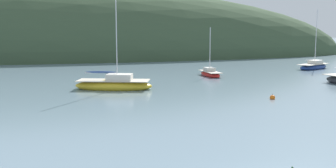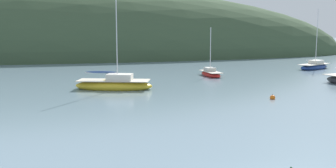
{
  "view_description": "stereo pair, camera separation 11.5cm",
  "coord_description": "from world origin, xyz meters",
  "px_view_note": "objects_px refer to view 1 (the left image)",
  "views": [
    {
      "loc": [
        -6.05,
        -11.86,
        5.82
      ],
      "look_at": [
        0.0,
        20.0,
        1.2
      ],
      "focal_mm": 42.23,
      "sensor_mm": 36.0,
      "label": 1
    },
    {
      "loc": [
        -5.94,
        -11.88,
        5.82
      ],
      "look_at": [
        0.0,
        20.0,
        1.2
      ],
      "focal_mm": 42.23,
      "sensor_mm": 36.0,
      "label": 2
    }
  ],
  "objects_px": {
    "sailboat_teal_outer": "(210,74)",
    "sailboat_navy_dinghy": "(314,66)",
    "sailboat_orange_cutter": "(114,85)",
    "mooring_buoy_outer": "(272,98)"
  },
  "relations": [
    {
      "from": "sailboat_orange_cutter",
      "to": "mooring_buoy_outer",
      "type": "distance_m",
      "value": 14.75
    },
    {
      "from": "sailboat_orange_cutter",
      "to": "mooring_buoy_outer",
      "type": "xyz_separation_m",
      "value": [
        12.55,
        -7.74,
        -0.32
      ]
    },
    {
      "from": "sailboat_teal_outer",
      "to": "sailboat_navy_dinghy",
      "type": "distance_m",
      "value": 17.74
    },
    {
      "from": "sailboat_teal_outer",
      "to": "sailboat_navy_dinghy",
      "type": "relative_size",
      "value": 0.7
    },
    {
      "from": "sailboat_navy_dinghy",
      "to": "mooring_buoy_outer",
      "type": "height_order",
      "value": "sailboat_navy_dinghy"
    },
    {
      "from": "sailboat_orange_cutter",
      "to": "sailboat_teal_outer",
      "type": "bearing_deg",
      "value": 34.54
    },
    {
      "from": "sailboat_navy_dinghy",
      "to": "sailboat_orange_cutter",
      "type": "bearing_deg",
      "value": -154.84
    },
    {
      "from": "sailboat_teal_outer",
      "to": "sailboat_navy_dinghy",
      "type": "bearing_deg",
      "value": 17.42
    },
    {
      "from": "sailboat_teal_outer",
      "to": "sailboat_navy_dinghy",
      "type": "xyz_separation_m",
      "value": [
        16.93,
        5.31,
        0.07
      ]
    },
    {
      "from": "sailboat_teal_outer",
      "to": "sailboat_orange_cutter",
      "type": "xyz_separation_m",
      "value": [
        -12.06,
        -8.3,
        0.14
      ]
    }
  ]
}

